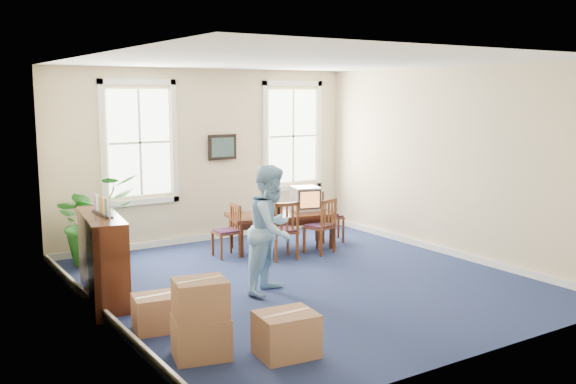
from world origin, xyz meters
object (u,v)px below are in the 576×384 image
chair_near_left (282,230)px  man (272,229)px  conference_table (281,231)px  cardboard_boxes (215,310)px  credenza (103,255)px  crt_tv (306,198)px  potted_plant (94,219)px

chair_near_left → man: man is taller
conference_table → cardboard_boxes: cardboard_boxes is taller
conference_table → chair_near_left: size_ratio=1.90×
cardboard_boxes → credenza: bearing=102.2°
man → crt_tv: bearing=13.5°
conference_table → credenza: bearing=-149.6°
chair_near_left → credenza: 3.21m
chair_near_left → man: 1.85m
conference_table → crt_tv: bearing=16.7°
crt_tv → credenza: size_ratio=0.33×
crt_tv → chair_near_left: 1.21m
cardboard_boxes → chair_near_left: bearing=47.1°
conference_table → crt_tv: (0.55, 0.04, 0.53)m
credenza → cardboard_boxes: (0.51, -2.35, -0.17)m
man → cardboard_boxes: bearing=-171.2°
conference_table → cardboard_boxes: (-3.04, -3.50, 0.12)m
man → cardboard_boxes: 2.17m
cardboard_boxes → man: bearing=41.9°
credenza → cardboard_boxes: size_ratio=1.00×
credenza → potted_plant: bearing=85.2°
chair_near_left → man: bearing=62.3°
conference_table → cardboard_boxes: size_ratio=1.21×
conference_table → man: (-1.46, -2.09, 0.57)m
chair_near_left → potted_plant: size_ratio=0.67×
conference_table → chair_near_left: chair_near_left is taller
conference_table → potted_plant: 3.22m
credenza → conference_table: bearing=26.3°
chair_near_left → credenza: size_ratio=0.64×
conference_table → chair_near_left: 0.77m
crt_tv → potted_plant: potted_plant is taller
chair_near_left → cardboard_boxes: (-2.66, -2.87, -0.05)m
potted_plant → crt_tv: bearing=-10.9°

